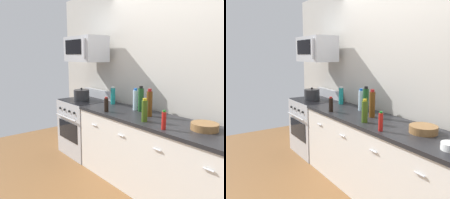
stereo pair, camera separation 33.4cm
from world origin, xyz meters
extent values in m
plane|color=brown|center=(0.00, 0.00, 0.00)|extent=(6.61, 6.61, 0.00)
cube|color=#B7B2A8|center=(0.00, 0.41, 1.35)|extent=(5.51, 0.10, 2.70)
cube|color=silver|center=(0.00, 0.00, 0.44)|extent=(2.39, 0.62, 0.88)
cube|color=black|center=(0.00, 0.00, 0.90)|extent=(2.42, 0.65, 0.04)
cube|color=black|center=(0.00, -0.28, 0.05)|extent=(2.39, 0.02, 0.10)
cylinder|color=silver|center=(-0.83, -0.32, 0.72)|extent=(0.10, 0.02, 0.02)
cylinder|color=silver|center=(-0.28, -0.32, 0.72)|extent=(0.10, 0.02, 0.02)
cylinder|color=silver|center=(0.28, -0.32, 0.72)|extent=(0.10, 0.02, 0.02)
cylinder|color=silver|center=(0.83, -0.32, 0.72)|extent=(0.10, 0.02, 0.02)
cube|color=#B7BABF|center=(-1.58, 0.00, 0.46)|extent=(0.76, 0.64, 0.91)
cube|color=black|center=(-1.58, -0.32, 0.45)|extent=(0.58, 0.01, 0.30)
cylinder|color=#B7BABF|center=(-1.58, -0.35, 0.68)|extent=(0.61, 0.02, 0.02)
cube|color=#B7BABF|center=(-1.58, 0.29, 0.99)|extent=(0.76, 0.06, 0.16)
cube|color=black|center=(-1.58, 0.00, 0.92)|extent=(0.73, 0.61, 0.01)
cylinder|color=black|center=(-1.81, -0.33, 0.79)|extent=(0.04, 0.02, 0.04)
cylinder|color=black|center=(-1.66, -0.33, 0.79)|extent=(0.04, 0.02, 0.04)
cylinder|color=black|center=(-1.51, -0.33, 0.79)|extent=(0.04, 0.02, 0.04)
cylinder|color=black|center=(-1.35, -0.33, 0.79)|extent=(0.04, 0.02, 0.04)
cube|color=#B7BABF|center=(-1.58, 0.05, 1.75)|extent=(0.74, 0.40, 0.40)
cube|color=black|center=(-1.64, -0.15, 1.78)|extent=(0.48, 0.01, 0.22)
cube|color=#B7BABF|center=(-1.28, -0.17, 1.75)|extent=(0.02, 0.04, 0.30)
cylinder|color=#19471E|center=(-0.42, 0.15, 1.07)|extent=(0.07, 0.07, 0.31)
cylinder|color=black|center=(-0.42, 0.15, 1.24)|extent=(0.05, 0.05, 0.03)
cylinder|color=silver|center=(-0.52, 0.15, 1.06)|extent=(0.07, 0.07, 0.27)
cylinder|color=blue|center=(-0.52, 0.15, 1.20)|extent=(0.04, 0.04, 0.03)
cylinder|color=black|center=(-0.68, -0.23, 1.01)|extent=(0.06, 0.06, 0.18)
cylinder|color=maroon|center=(-0.68, -0.23, 1.11)|extent=(0.04, 0.04, 0.02)
cylinder|color=#385114|center=(-0.04, -0.18, 1.04)|extent=(0.07, 0.07, 0.24)
cylinder|color=#B29919|center=(-0.04, -0.18, 1.17)|extent=(0.04, 0.04, 0.02)
cylinder|color=#B21914|center=(0.29, -0.24, 1.01)|extent=(0.05, 0.05, 0.18)
cylinder|color=#19721E|center=(0.29, -0.24, 1.11)|extent=(0.03, 0.03, 0.02)
cylinder|color=#59330F|center=(-0.17, 0.04, 1.07)|extent=(0.07, 0.07, 0.31)
cylinder|color=maroon|center=(-0.17, 0.04, 1.24)|extent=(0.05, 0.05, 0.03)
cylinder|color=#197F7A|center=(-1.02, 0.16, 1.04)|extent=(0.07, 0.07, 0.25)
cylinder|color=beige|center=(-1.02, 0.16, 1.18)|extent=(0.05, 0.05, 0.02)
cylinder|color=brown|center=(0.56, 0.06, 0.96)|extent=(0.27, 0.27, 0.07)
torus|color=brown|center=(0.56, 0.06, 0.99)|extent=(0.27, 0.27, 0.01)
cylinder|color=brown|center=(0.56, 0.06, 0.93)|extent=(0.15, 0.15, 0.01)
cylinder|color=#262628|center=(-1.58, -0.05, 1.01)|extent=(0.25, 0.25, 0.18)
sphere|color=black|center=(-1.58, -0.05, 1.11)|extent=(0.04, 0.04, 0.04)
camera|label=1|loc=(1.78, -2.11, 1.66)|focal=38.69mm
camera|label=2|loc=(1.98, -1.84, 1.66)|focal=38.69mm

